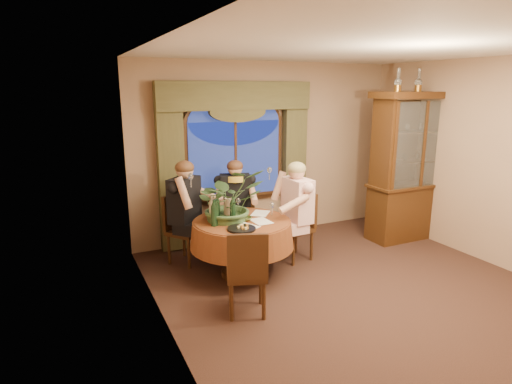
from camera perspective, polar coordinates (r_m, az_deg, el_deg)
name	(u,v)px	position (r m, az deg, el deg)	size (l,w,h in m)	color
floor	(362,295)	(5.37, 13.91, -13.18)	(5.00, 5.00, 0.00)	black
wall_back	(268,151)	(6.98, 1.58, 5.51)	(4.50, 4.50, 0.00)	#937259
wall_right	(504,165)	(6.57, 30.12, 3.16)	(5.00, 5.00, 0.00)	#937259
ceiling	(378,47)	(4.83, 15.90, 18.07)	(5.00, 5.00, 0.00)	white
window	(235,160)	(6.68, -2.77, 4.27)	(1.62, 0.10, 1.32)	navy
arched_transom	(235,109)	(6.60, -2.85, 10.97)	(1.60, 0.06, 0.44)	navy
drapery_left	(171,174)	(6.34, -11.22, 2.41)	(0.38, 0.14, 2.32)	#413F22
drapery_right	(294,163)	(7.11, 5.11, 3.83)	(0.38, 0.14, 2.32)	#413F22
swag_valance	(237,96)	(6.52, -2.59, 12.70)	(2.45, 0.16, 0.42)	#413F22
dining_table	(242,248)	(5.59, -1.87, -7.45)	(1.34, 1.34, 0.75)	maroon
china_cabinet	(411,167)	(7.24, 19.99, 3.15)	(1.44, 0.57, 2.34)	#321A0A
oil_lamp_left	(398,80)	(6.86, 18.44, 14.00)	(0.11, 0.11, 0.34)	#A5722D
oil_lamp_center	(419,80)	(7.14, 20.88, 13.77)	(0.11, 0.11, 0.34)	#A5722D
oil_lamp_right	(438,80)	(7.44, 23.13, 13.53)	(0.11, 0.11, 0.34)	#A5722D
chair_right	(295,227)	(6.08, 5.21, -4.69)	(0.42, 0.42, 0.96)	black
chair_back_right	(241,221)	(6.35, -2.00, -3.84)	(0.42, 0.42, 0.96)	black
chair_back	(186,230)	(6.03, -9.37, -4.98)	(0.42, 0.42, 0.96)	black
chair_front_left	(247,271)	(4.66, -1.26, -10.53)	(0.42, 0.42, 0.96)	black
person_pink	(297,214)	(5.87, 5.50, -2.88)	(0.52, 0.47, 1.44)	beige
person_back	(185,214)	(5.86, -9.45, -2.90)	(0.53, 0.48, 1.47)	black
person_scarf	(235,206)	(6.35, -2.78, -1.84)	(0.50, 0.46, 1.39)	black
stoneware_vase	(229,209)	(5.49, -3.63, -2.22)	(0.15, 0.15, 0.28)	tan
centerpiece_plant	(229,175)	(5.38, -3.64, 2.22)	(0.86, 0.96, 0.75)	#3A5C33
olive_bowl	(246,219)	(5.45, -1.37, -3.58)	(0.15, 0.15, 0.05)	#495729
cheese_platter	(241,229)	(5.10, -1.95, -4.92)	(0.34, 0.34, 0.02)	black
wine_bottle_0	(212,209)	(5.40, -5.93, -2.24)	(0.07, 0.07, 0.33)	tan
wine_bottle_1	(217,207)	(5.45, -5.21, -2.07)	(0.07, 0.07, 0.33)	black
wine_bottle_2	(233,209)	(5.35, -3.12, -2.34)	(0.07, 0.07, 0.33)	black
wine_bottle_3	(216,212)	(5.24, -5.41, -2.73)	(0.07, 0.07, 0.33)	black
wine_bottle_4	(214,213)	(5.22, -5.64, -2.81)	(0.07, 0.07, 0.33)	black
tasting_paper_0	(261,221)	(5.41, 0.68, -3.91)	(0.21, 0.30, 0.00)	white
tasting_paper_1	(260,213)	(5.75, 0.59, -2.85)	(0.21, 0.30, 0.00)	white
tasting_paper_2	(246,226)	(5.22, -1.33, -4.59)	(0.21, 0.30, 0.00)	white
wine_glass_person_pink	(272,209)	(5.64, 2.14, -2.28)	(0.07, 0.07, 0.18)	silver
wine_glass_person_back	(211,210)	(5.63, -6.01, -2.36)	(0.07, 0.07, 0.18)	silver
wine_glass_person_scarf	(238,204)	(5.86, -2.38, -1.65)	(0.07, 0.07, 0.18)	silver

